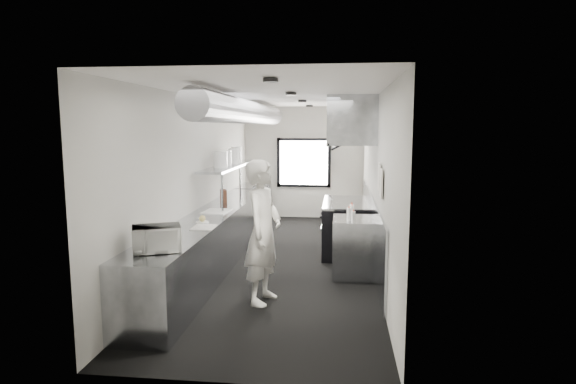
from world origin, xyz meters
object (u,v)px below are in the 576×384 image
(pass_shelf, at_px, (230,167))
(plate_stack_d, at_px, (236,155))
(far_work_table, at_px, (254,204))
(squeeze_bottle_c, at_px, (352,212))
(microwave, at_px, (157,239))
(range, at_px, (346,227))
(knife_block, at_px, (223,196))
(squeeze_bottle_a, at_px, (353,217))
(squeeze_bottle_e, at_px, (351,210))
(line_cook, at_px, (263,232))
(plate_stack_b, at_px, (225,158))
(deli_tub_a, at_px, (151,243))
(deli_tub_b, at_px, (161,236))
(squeeze_bottle_d, at_px, (352,210))
(exhaust_hood, at_px, (351,122))
(small_plate, at_px, (202,222))
(plate_stack_a, at_px, (220,160))
(plate_stack_c, at_px, (233,156))
(cutting_board, at_px, (217,211))
(bottle_station, at_px, (354,247))
(squeeze_bottle_b, at_px, (349,214))
(prep_counter, at_px, (212,240))

(pass_shelf, bearing_deg, plate_stack_d, 91.33)
(far_work_table, xyz_separation_m, squeeze_bottle_c, (2.26, -3.90, 0.55))
(microwave, height_order, squeeze_bottle_c, microwave)
(range, height_order, knife_block, knife_block)
(squeeze_bottle_a, bearing_deg, squeeze_bottle_e, 91.52)
(pass_shelf, xyz_separation_m, line_cook, (1.13, -2.96, -0.59))
(plate_stack_b, bearing_deg, deli_tub_a, -90.60)
(pass_shelf, bearing_deg, knife_block, -95.60)
(line_cook, xyz_separation_m, plate_stack_b, (-1.17, 2.75, 0.77))
(deli_tub_b, bearing_deg, microwave, -73.93)
(plate_stack_d, distance_m, squeeze_bottle_d, 3.25)
(exhaust_hood, bearing_deg, squeeze_bottle_d, -89.15)
(plate_stack_d, bearing_deg, deli_tub_a, -90.78)
(range, distance_m, line_cook, 2.91)
(small_plate, height_order, squeeze_bottle_e, squeeze_bottle_e)
(plate_stack_d, bearing_deg, plate_stack_a, -90.16)
(plate_stack_c, bearing_deg, range, -13.80)
(range, xyz_separation_m, squeeze_bottle_a, (0.09, -1.72, 0.52))
(deli_tub_b, xyz_separation_m, plate_stack_b, (0.04, 3.19, 0.76))
(microwave, relative_size, plate_stack_d, 1.49)
(plate_stack_a, distance_m, plate_stack_b, 0.44)
(cutting_board, height_order, plate_stack_b, plate_stack_b)
(bottle_station, height_order, deli_tub_b, deli_tub_b)
(pass_shelf, bearing_deg, bottle_station, -35.99)
(knife_block, bearing_deg, far_work_table, 66.41)
(plate_stack_d, xyz_separation_m, squeeze_bottle_b, (2.27, -2.52, -0.74))
(deli_tub_b, distance_m, squeeze_bottle_c, 2.92)
(plate_stack_c, bearing_deg, deli_tub_b, -91.33)
(range, height_order, plate_stack_c, plate_stack_c)
(prep_counter, distance_m, bottle_station, 2.31)
(line_cook, distance_m, deli_tub_b, 1.28)
(plate_stack_c, xyz_separation_m, squeeze_bottle_c, (2.29, -1.95, -0.72))
(cutting_board, bearing_deg, small_plate, -88.33)
(exhaust_hood, distance_m, line_cook, 3.24)
(plate_stack_d, xyz_separation_m, squeeze_bottle_a, (2.33, -2.66, -0.75))
(far_work_table, bearing_deg, deli_tub_a, -91.11)
(plate_stack_b, distance_m, squeeze_bottle_b, 2.93)
(knife_block, xyz_separation_m, squeeze_bottle_a, (2.35, -1.62, -0.04))
(prep_counter, bearing_deg, bottle_station, -4.97)
(small_plate, relative_size, plate_stack_b, 0.67)
(far_work_table, distance_m, cutting_board, 3.60)
(plate_stack_b, height_order, squeeze_bottle_a, plate_stack_b)
(cutting_board, xyz_separation_m, squeeze_bottle_b, (2.17, -0.52, 0.09))
(bottle_station, bearing_deg, far_work_table, 120.53)
(far_work_table, distance_m, plate_stack_a, 3.12)
(plate_stack_a, bearing_deg, microwave, -88.50)
(plate_stack_b, bearing_deg, squeeze_bottle_b, -36.21)
(range, distance_m, plate_stack_a, 2.59)
(range, height_order, squeeze_bottle_a, squeeze_bottle_a)
(exhaust_hood, relative_size, microwave, 4.52)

